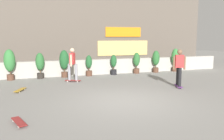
# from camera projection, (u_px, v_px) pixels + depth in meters

# --- Properties ---
(ground_plane) EXTENTS (48.00, 48.00, 0.00)m
(ground_plane) POSITION_uv_depth(u_px,v_px,m) (125.00, 101.00, 8.05)
(ground_plane) COLOR gray
(planter_wall) EXTENTS (18.00, 0.40, 0.90)m
(planter_wall) POSITION_uv_depth(u_px,v_px,m) (88.00, 67.00, 13.62)
(planter_wall) COLOR #B2ADA3
(planter_wall) RESTS_ON ground
(building_backdrop) EXTENTS (20.00, 2.08, 6.50)m
(building_backdrop) POSITION_uv_depth(u_px,v_px,m) (76.00, 23.00, 16.98)
(building_backdrop) COLOR #60564C
(building_backdrop) RESTS_ON ground
(potted_plant_1) EXTENTS (0.57, 0.57, 1.61)m
(potted_plant_1) POSITION_uv_depth(u_px,v_px,m) (10.00, 62.00, 11.81)
(potted_plant_1) COLOR brown
(potted_plant_1) RESTS_ON ground
(potted_plant_2) EXTENTS (0.46, 0.46, 1.40)m
(potted_plant_2) POSITION_uv_depth(u_px,v_px,m) (40.00, 64.00, 12.30)
(potted_plant_2) COLOR #2D2823
(potted_plant_2) RESTS_ON ground
(potted_plant_3) EXTENTS (0.52, 0.52, 1.52)m
(potted_plant_3) POSITION_uv_depth(u_px,v_px,m) (64.00, 62.00, 12.68)
(potted_plant_3) COLOR brown
(potted_plant_3) RESTS_ON ground
(potted_plant_4) EXTENTS (0.37, 0.37, 1.20)m
(potted_plant_4) POSITION_uv_depth(u_px,v_px,m) (89.00, 65.00, 13.15)
(potted_plant_4) COLOR brown
(potted_plant_4) RESTS_ON ground
(potted_plant_5) EXTENTS (0.36, 0.36, 1.19)m
(potted_plant_5) POSITION_uv_depth(u_px,v_px,m) (114.00, 64.00, 13.61)
(potted_plant_5) COLOR black
(potted_plant_5) RESTS_ON ground
(potted_plant_6) EXTENTS (0.41, 0.41, 1.29)m
(potted_plant_6) POSITION_uv_depth(u_px,v_px,m) (137.00, 62.00, 14.06)
(potted_plant_6) COLOR brown
(potted_plant_6) RESTS_ON ground
(potted_plant_7) EXTENTS (0.46, 0.46, 1.38)m
(potted_plant_7) POSITION_uv_depth(u_px,v_px,m) (156.00, 60.00, 14.47)
(potted_plant_7) COLOR brown
(potted_plant_7) RESTS_ON ground
(potted_plant_8) EXTENTS (0.51, 0.51, 1.49)m
(potted_plant_8) POSITION_uv_depth(u_px,v_px,m) (175.00, 58.00, 14.89)
(potted_plant_8) COLOR brown
(potted_plant_8) RESTS_ON ground
(skater_far_left) EXTENTS (0.81, 0.52, 1.70)m
(skater_far_left) POSITION_uv_depth(u_px,v_px,m) (72.00, 63.00, 11.39)
(skater_far_left) COLOR maroon
(skater_far_left) RESTS_ON ground
(skater_foreground) EXTENTS (0.53, 0.82, 1.70)m
(skater_foreground) POSITION_uv_depth(u_px,v_px,m) (179.00, 66.00, 10.12)
(skater_foreground) COLOR #72338C
(skater_foreground) RESTS_ON ground
(skateboard_near_camera) EXTENTS (0.48, 0.82, 0.08)m
(skateboard_near_camera) POSITION_uv_depth(u_px,v_px,m) (20.00, 90.00, 9.49)
(skateboard_near_camera) COLOR #BF8C26
(skateboard_near_camera) RESTS_ON ground
(skateboard_aside) EXTENTS (0.45, 0.82, 0.08)m
(skateboard_aside) POSITION_uv_depth(u_px,v_px,m) (19.00, 122.00, 5.93)
(skateboard_aside) COLOR maroon
(skateboard_aside) RESTS_ON ground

